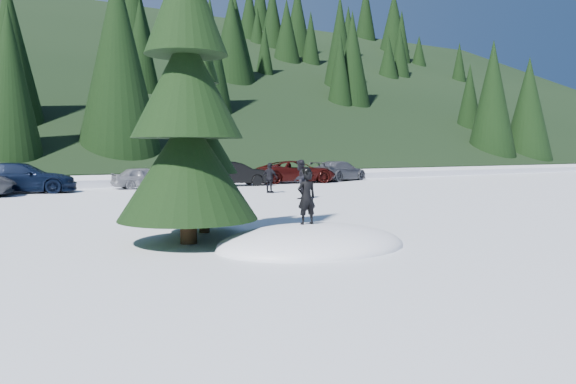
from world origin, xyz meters
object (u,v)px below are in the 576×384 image
spruce_short (204,152)px  car_5 (233,174)px  spruce_tall (187,98)px  car_7 (339,171)px  child_skier (307,197)px  adult_0 (300,179)px  adult_1 (270,178)px  car_3 (21,178)px  car_6 (296,172)px  car_4 (145,177)px

spruce_short → car_5: 18.92m
spruce_tall → car_7: spruce_tall is taller
car_5 → car_7: size_ratio=0.93×
child_skier → car_5: size_ratio=0.27×
spruce_short → adult_0: 10.43m
child_skier → adult_1: 15.35m
car_3 → car_6: bearing=-70.9°
car_4 → child_skier: bearing=173.4°
car_4 → car_6: car_6 is taller
car_7 → spruce_tall: bearing=116.2°
car_3 → car_7: (20.16, 0.49, -0.07)m
adult_1 → car_4: 7.88m
adult_1 → car_7: adult_1 is taller
spruce_tall → car_3: 18.82m
car_6 → adult_0: bearing=160.6°
spruce_short → adult_0: size_ratio=3.12×
child_skier → car_3: child_skier is taller
adult_0 → child_skier: bearing=19.1°
adult_0 → car_7: 14.73m
spruce_tall → car_5: size_ratio=1.95×
spruce_short → car_3: spruce_short is taller
car_3 → adult_1: bearing=-102.9°
car_3 → car_4: car_3 is taller
spruce_short → car_7: bearing=44.9°
car_3 → child_skier: bearing=-151.1°
spruce_short → car_5: bearing=61.4°
child_skier → car_7: 26.56m
child_skier → car_4: size_ratio=0.34×
adult_1 → car_5: (0.90, 5.92, -0.03)m
child_skier → adult_0: adult_0 is taller
spruce_short → car_5: size_ratio=1.22×
adult_1 → car_3: size_ratio=0.29×
spruce_short → adult_1: bearing=52.6°
car_7 → adult_0: bearing=116.9°
car_3 → car_4: (6.28, 0.10, -0.15)m
adult_1 → car_3: bearing=32.4°
adult_1 → car_4: size_ratio=0.42×
car_5 → adult_0: bearing=178.5°
car_3 → car_6: size_ratio=1.00×
spruce_tall → child_skier: size_ratio=7.11×
adult_1 → car_4: bearing=6.9°
car_4 → spruce_short: bearing=168.4°
adult_0 → car_7: size_ratio=0.36×
adult_1 → car_6: 8.77m
adult_0 → car_6: bearing=-160.5°
spruce_short → car_6: (13.93, 17.24, -1.38)m
car_3 → car_5: bearing=-74.2°
spruce_tall → car_4: spruce_tall is taller
adult_1 → car_4: adult_1 is taller
car_5 → child_skier: bearing=165.4°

